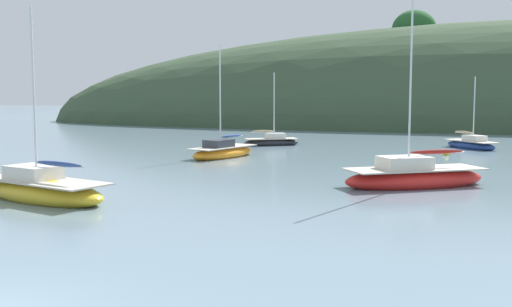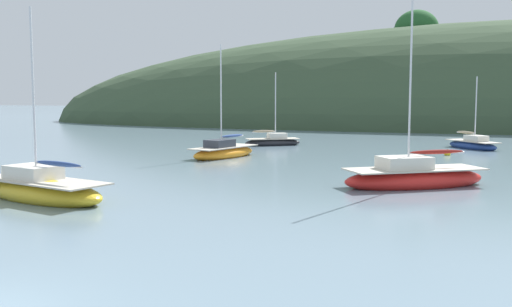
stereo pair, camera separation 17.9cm
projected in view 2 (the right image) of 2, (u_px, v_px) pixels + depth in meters
The scene contains 6 objects.
sailboat_cream_ketch at pixel (224, 152), 39.28m from camera, with size 3.74×6.27×7.70m.
sailboat_grey_yawl at pixel (273, 141), 48.76m from camera, with size 4.89×3.80×6.22m.
sailboat_red_portside at pixel (414, 177), 26.67m from camera, with size 7.10×5.66×9.78m.
sailboat_white_near at pixel (41, 190), 23.30m from camera, with size 7.00×4.11×7.84m.
sailboat_yellow_far at pixel (473, 144), 45.66m from camera, with size 4.37×5.06×5.80m.
mooring_buoy_channel at pixel (447, 154), 40.60m from camera, with size 0.44×0.44×0.54m.
Camera 2 is at (8.44, -8.36, 4.14)m, focal length 40.97 mm.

